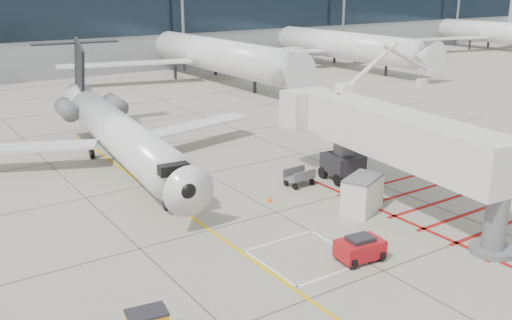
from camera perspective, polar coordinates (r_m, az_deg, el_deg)
ground_plane at (r=28.59m, az=6.79°, el=-7.79°), size 260.00×260.00×0.00m
regional_jet at (r=37.20m, az=-12.75°, el=4.03°), size 25.64×30.98×7.56m
jet_bridge at (r=31.79m, az=14.90°, el=1.19°), size 10.16×18.51×7.10m
pushback_tug at (r=26.49m, az=10.35°, el=-8.62°), size 2.23×1.54×1.23m
baggage_cart at (r=35.38m, az=4.35°, el=-1.71°), size 1.84×1.22×1.12m
ground_power_unit at (r=31.75m, az=10.58°, el=-3.38°), size 2.91×2.35×2.00m
cone_nose at (r=32.65m, az=-5.71°, el=-3.95°), size 0.39×0.39×0.54m
cone_side at (r=32.82m, az=1.38°, el=-3.86°), size 0.31×0.31×0.43m
terminal_building at (r=93.60m, az=-17.54°, el=13.48°), size 180.00×28.00×14.00m
terminal_glass_band at (r=80.22m, az=-14.57°, el=13.92°), size 180.00×0.10×6.00m
bg_aircraft_c at (r=74.80m, az=-5.42°, el=12.67°), size 36.29×40.33×12.10m
bg_aircraft_d at (r=87.11m, az=7.38°, el=13.13°), size 35.13×39.03×11.71m
bg_aircraft_e at (r=116.64m, az=22.45°, el=12.97°), size 34.17×37.97×11.39m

